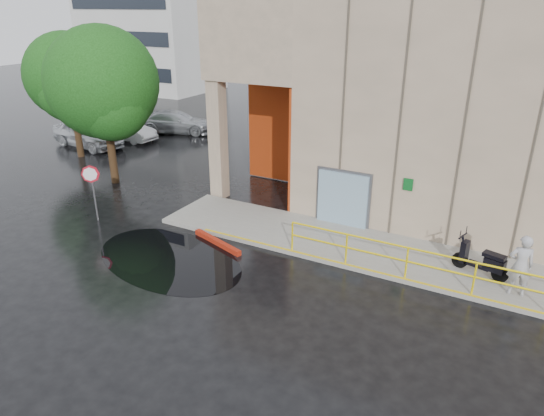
{
  "coord_description": "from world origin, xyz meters",
  "views": [
    {
      "loc": [
        5.8,
        -9.91,
        7.75
      ],
      "look_at": [
        -1.19,
        3.0,
        1.58
      ],
      "focal_mm": 32.0,
      "sensor_mm": 36.0,
      "label": 1
    }
  ],
  "objects_px": {
    "car_c": "(176,122)",
    "tree_near": "(105,87)",
    "tree_far": "(69,80)",
    "car_a": "(88,133)",
    "person": "(521,265)",
    "car_b": "(127,130)",
    "scooter": "(483,252)",
    "red_curb": "(217,242)",
    "stop_sign": "(92,180)"
  },
  "relations": [
    {
      "from": "car_c",
      "to": "tree_near",
      "type": "distance_m",
      "value": 10.46
    },
    {
      "from": "tree_far",
      "to": "car_a",
      "type": "bearing_deg",
      "value": 125.57
    },
    {
      "from": "person",
      "to": "car_a",
      "type": "height_order",
      "value": "person"
    },
    {
      "from": "person",
      "to": "car_b",
      "type": "height_order",
      "value": "person"
    },
    {
      "from": "scooter",
      "to": "car_c",
      "type": "bearing_deg",
      "value": 168.82
    },
    {
      "from": "car_c",
      "to": "tree_near",
      "type": "bearing_deg",
      "value": -178.88
    },
    {
      "from": "car_a",
      "to": "tree_near",
      "type": "xyz_separation_m",
      "value": [
        6.08,
        -3.89,
        3.61
      ]
    },
    {
      "from": "scooter",
      "to": "tree_near",
      "type": "bearing_deg",
      "value": -167.98
    },
    {
      "from": "red_curb",
      "to": "tree_far",
      "type": "relative_size",
      "value": 0.36
    },
    {
      "from": "person",
      "to": "car_b",
      "type": "relative_size",
      "value": 0.47
    },
    {
      "from": "scooter",
      "to": "car_a",
      "type": "height_order",
      "value": "car_a"
    },
    {
      "from": "scooter",
      "to": "stop_sign",
      "type": "distance_m",
      "value": 13.84
    },
    {
      "from": "stop_sign",
      "to": "tree_far",
      "type": "distance_m",
      "value": 9.59
    },
    {
      "from": "car_a",
      "to": "tree_far",
      "type": "relative_size",
      "value": 0.73
    },
    {
      "from": "scooter",
      "to": "tree_far",
      "type": "distance_m",
      "value": 21.42
    },
    {
      "from": "stop_sign",
      "to": "tree_far",
      "type": "relative_size",
      "value": 0.34
    },
    {
      "from": "car_c",
      "to": "tree_far",
      "type": "relative_size",
      "value": 0.75
    },
    {
      "from": "stop_sign",
      "to": "tree_near",
      "type": "bearing_deg",
      "value": 112.01
    },
    {
      "from": "red_curb",
      "to": "tree_far",
      "type": "xyz_separation_m",
      "value": [
        -12.58,
        5.14,
        4.09
      ]
    },
    {
      "from": "red_curb",
      "to": "car_c",
      "type": "relative_size",
      "value": 0.49
    },
    {
      "from": "car_b",
      "to": "tree_far",
      "type": "xyz_separation_m",
      "value": [
        0.33,
        -3.95,
        3.54
      ]
    },
    {
      "from": "person",
      "to": "tree_far",
      "type": "relative_size",
      "value": 0.28
    },
    {
      "from": "red_curb",
      "to": "tree_far",
      "type": "height_order",
      "value": "tree_far"
    },
    {
      "from": "person",
      "to": "stop_sign",
      "type": "bearing_deg",
      "value": -6.5
    },
    {
      "from": "red_curb",
      "to": "car_b",
      "type": "bearing_deg",
      "value": 144.84
    },
    {
      "from": "car_a",
      "to": "stop_sign",
      "type": "bearing_deg",
      "value": -124.1
    },
    {
      "from": "car_b",
      "to": "tree_far",
      "type": "distance_m",
      "value": 5.31
    },
    {
      "from": "stop_sign",
      "to": "tree_near",
      "type": "height_order",
      "value": "tree_near"
    },
    {
      "from": "car_a",
      "to": "car_b",
      "type": "xyz_separation_m",
      "value": [
        0.92,
        2.2,
        -0.17
      ]
    },
    {
      "from": "person",
      "to": "scooter",
      "type": "height_order",
      "value": "person"
    },
    {
      "from": "tree_near",
      "to": "scooter",
      "type": "bearing_deg",
      "value": -3.93
    },
    {
      "from": "car_a",
      "to": "tree_near",
      "type": "relative_size",
      "value": 0.68
    },
    {
      "from": "tree_near",
      "to": "tree_far",
      "type": "distance_m",
      "value": 5.29
    },
    {
      "from": "red_curb",
      "to": "car_c",
      "type": "distance_m",
      "value": 16.64
    },
    {
      "from": "person",
      "to": "scooter",
      "type": "relative_size",
      "value": 1.05
    },
    {
      "from": "tree_far",
      "to": "car_b",
      "type": "bearing_deg",
      "value": 94.77
    },
    {
      "from": "person",
      "to": "car_c",
      "type": "height_order",
      "value": "person"
    },
    {
      "from": "car_a",
      "to": "car_c",
      "type": "relative_size",
      "value": 0.97
    },
    {
      "from": "scooter",
      "to": "tree_far",
      "type": "height_order",
      "value": "tree_far"
    },
    {
      "from": "red_curb",
      "to": "scooter",
      "type": "bearing_deg",
      "value": 12.82
    },
    {
      "from": "person",
      "to": "car_b",
      "type": "xyz_separation_m",
      "value": [
        -22.27,
        7.86,
        -0.43
      ]
    },
    {
      "from": "scooter",
      "to": "person",
      "type": "bearing_deg",
      "value": -16.85
    },
    {
      "from": "tree_near",
      "to": "tree_far",
      "type": "relative_size",
      "value": 1.07
    },
    {
      "from": "scooter",
      "to": "car_b",
      "type": "distance_m",
      "value": 22.43
    },
    {
      "from": "car_a",
      "to": "car_b",
      "type": "relative_size",
      "value": 1.23
    },
    {
      "from": "red_curb",
      "to": "car_c",
      "type": "xyz_separation_m",
      "value": [
        -11.46,
        12.04,
        0.62
      ]
    },
    {
      "from": "person",
      "to": "scooter",
      "type": "distance_m",
      "value": 1.23
    },
    {
      "from": "stop_sign",
      "to": "red_curb",
      "type": "xyz_separation_m",
      "value": [
        5.26,
        0.53,
        -1.57
      ]
    },
    {
      "from": "car_a",
      "to": "tree_far",
      "type": "xyz_separation_m",
      "value": [
        1.25,
        -1.75,
        3.37
      ]
    },
    {
      "from": "red_curb",
      "to": "car_a",
      "type": "height_order",
      "value": "car_a"
    }
  ]
}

